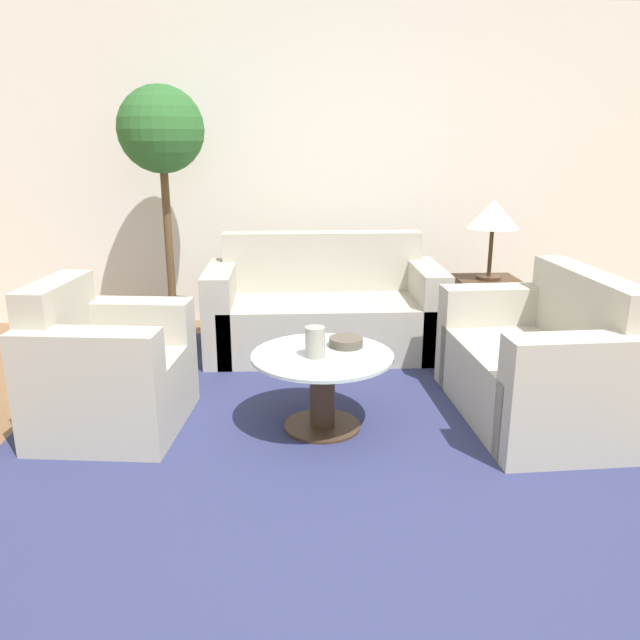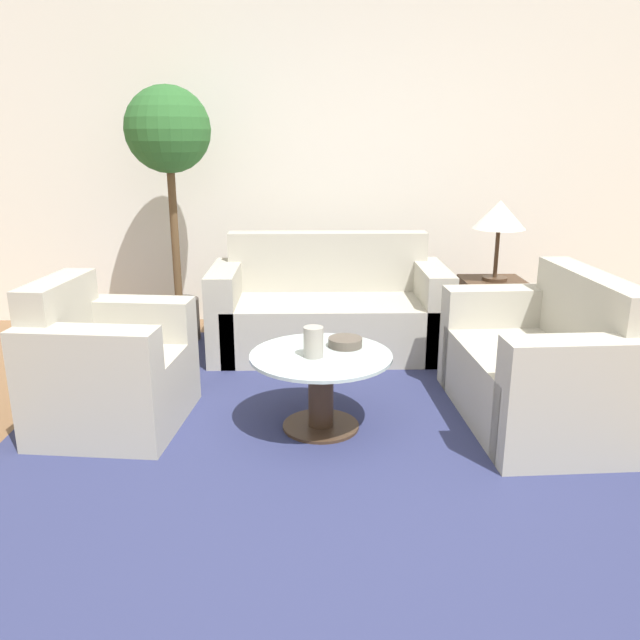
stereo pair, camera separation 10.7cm
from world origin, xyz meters
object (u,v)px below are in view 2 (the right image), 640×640
loveseat (545,371)px  coffee_table (321,381)px  armchair (105,374)px  potted_plant (169,153)px  table_lamp (499,217)px  bowl (345,342)px  vase (313,342)px  sofa_main (328,312)px

loveseat → coffee_table: bearing=-88.4°
armchair → potted_plant: 1.91m
loveseat → table_lamp: bearing=175.3°
bowl → vase: bearing=-137.2°
sofa_main → vase: 1.41m
table_lamp → sofa_main: bearing=176.8°
vase → bowl: (0.18, 0.17, -0.06)m
coffee_table → vase: vase is taller
loveseat → vase: bearing=-87.0°
loveseat → potted_plant: size_ratio=0.67×
sofa_main → vase: size_ratio=10.45×
sofa_main → bowl: (0.05, -1.23, 0.17)m
sofa_main → vase: sofa_main is taller
sofa_main → bowl: sofa_main is taller
sofa_main → coffee_table: bearing=-93.6°
armchair → coffee_table: 1.20m
potted_plant → bowl: 2.16m
loveseat → sofa_main: bearing=-139.7°
loveseat → potted_plant: potted_plant is taller
loveseat → coffee_table: (-1.26, -0.09, -0.01)m
coffee_table → armchair: bearing=176.0°
armchair → coffee_table: (1.19, -0.08, -0.02)m
bowl → coffee_table: bearing=-137.1°
table_lamp → potted_plant: (-2.38, 0.32, 0.43)m
sofa_main → armchair: bearing=-135.1°
vase → table_lamp: bearing=44.6°
sofa_main → potted_plant: (-1.17, 0.25, 1.15)m
vase → bowl: bearing=42.8°
table_lamp → potted_plant: size_ratio=0.30×
coffee_table → vase: size_ratio=4.69×
coffee_table → potted_plant: size_ratio=0.40×
table_lamp → coffee_table: bearing=-135.3°
armchair → vase: 1.18m
sofa_main → bowl: bearing=-87.5°
table_lamp → loveseat: bearing=-92.0°
potted_plant → vase: (1.04, -1.64, -0.93)m
bowl → table_lamp: bearing=44.9°
sofa_main → bowl: size_ratio=9.02×
table_lamp → potted_plant: 2.44m
table_lamp → vase: bearing=-135.4°
sofa_main → potted_plant: potted_plant is taller
armchair → table_lamp: (2.49, 1.20, 0.71)m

